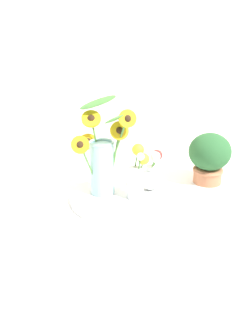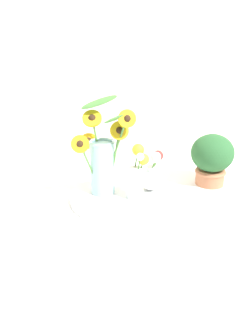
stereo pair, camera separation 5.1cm
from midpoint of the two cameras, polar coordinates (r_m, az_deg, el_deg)
ground_plane at (r=1.16m, az=0.32°, el=-7.62°), size 6.00×6.00×0.00m
wall_back at (r=1.54m, az=-5.49°, el=26.74°), size 3.60×0.06×1.40m
serving_tray at (r=1.24m, az=-1.17°, el=-4.98°), size 0.42×0.42×0.02m
mason_jar_sunflowers at (r=1.20m, az=-5.34°, el=1.80°), size 0.24×0.22×0.36m
vase_small_center at (r=1.18m, az=0.68°, el=-1.15°), size 0.08×0.08×0.20m
vase_bulb_right at (r=1.25m, az=3.31°, el=-1.08°), size 0.09×0.08×0.16m
potted_plant at (r=1.37m, az=13.30°, el=2.00°), size 0.17×0.17×0.21m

